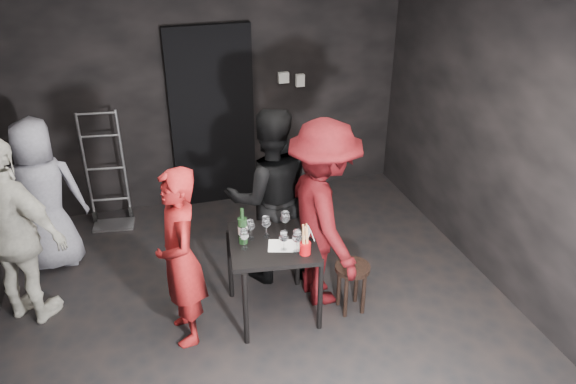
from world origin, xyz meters
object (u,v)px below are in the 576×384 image
object	(u,v)px
server_red	(180,256)
woman_black	(270,185)
man_maroon	(324,202)
breadstick_cup	(305,240)
wine_bottle	(243,230)
tasting_table	(273,251)
hand_truck	(111,204)
bystander_grey	(43,194)
stool	(352,276)
bystander_cream	(11,222)

from	to	relation	value
server_red	woman_black	xyz separation A→B (m)	(0.91, 0.65, 0.18)
man_maroon	breadstick_cup	world-z (taller)	man_maroon
server_red	wine_bottle	size ratio (longest dim) A/B	4.92
tasting_table	woman_black	bearing A→B (deg)	77.51
breadstick_cup	man_maroon	bearing A→B (deg)	51.70
hand_truck	breadstick_cup	world-z (taller)	hand_truck
woman_black	man_maroon	world-z (taller)	man_maroon
tasting_table	server_red	size ratio (longest dim) A/B	0.47
bystander_grey	wine_bottle	size ratio (longest dim) A/B	4.89
hand_truck	stool	bearing A→B (deg)	-39.20
hand_truck	wine_bottle	xyz separation A→B (m)	(1.11, -1.95, 0.64)
tasting_table	bystander_grey	size ratio (longest dim) A/B	0.47
hand_truck	bystander_cream	distance (m)	1.77
breadstick_cup	woman_black	bearing A→B (deg)	95.15
bystander_grey	breadstick_cup	distance (m)	2.65
stool	breadstick_cup	bearing A→B (deg)	-169.24
hand_truck	server_red	distance (m)	2.22
wine_bottle	woman_black	bearing A→B (deg)	54.84
tasting_table	stool	world-z (taller)	tasting_table
tasting_table	breadstick_cup	size ratio (longest dim) A/B	2.61
tasting_table	breadstick_cup	distance (m)	0.39
bystander_grey	bystander_cream	bearing A→B (deg)	84.13
server_red	breadstick_cup	world-z (taller)	server_red
stool	server_red	bearing A→B (deg)	176.43
man_maroon	hand_truck	bearing A→B (deg)	41.23
stool	breadstick_cup	size ratio (longest dim) A/B	1.63
woman_black	server_red	bearing A→B (deg)	38.66
stool	server_red	xyz separation A→B (m)	(-1.45, 0.09, 0.44)
server_red	tasting_table	bearing A→B (deg)	90.26
hand_truck	tasting_table	bearing A→B (deg)	-48.24
tasting_table	woman_black	distance (m)	0.67
hand_truck	bystander_cream	size ratio (longest dim) A/B	0.68
tasting_table	bystander_grey	bearing A→B (deg)	144.75
server_red	bystander_cream	distance (m)	1.42
woman_black	breadstick_cup	xyz separation A→B (m)	(0.07, -0.83, -0.10)
man_maroon	wine_bottle	world-z (taller)	man_maroon
hand_truck	breadstick_cup	xyz separation A→B (m)	(1.56, -2.25, 0.65)
bystander_grey	man_maroon	bearing A→B (deg)	156.35
wine_bottle	server_red	bearing A→B (deg)	-167.29
tasting_table	wine_bottle	bearing A→B (deg)	168.07
man_maroon	bystander_cream	size ratio (longest dim) A/B	1.03
wine_bottle	breadstick_cup	xyz separation A→B (m)	(0.45, -0.30, 0.01)
server_red	wine_bottle	distance (m)	0.55
hand_truck	bystander_grey	xyz separation A→B (m)	(-0.56, -0.65, 0.56)
breadstick_cup	hand_truck	bearing A→B (deg)	124.67
stool	man_maroon	bearing A→B (deg)	125.34
bystander_grey	stool	bearing A→B (deg)	153.51
man_maroon	wine_bottle	xyz separation A→B (m)	(-0.72, -0.05, -0.12)
server_red	breadstick_cup	bearing A→B (deg)	74.80
tasting_table	wine_bottle	xyz separation A→B (m)	(-0.24, 0.05, 0.22)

